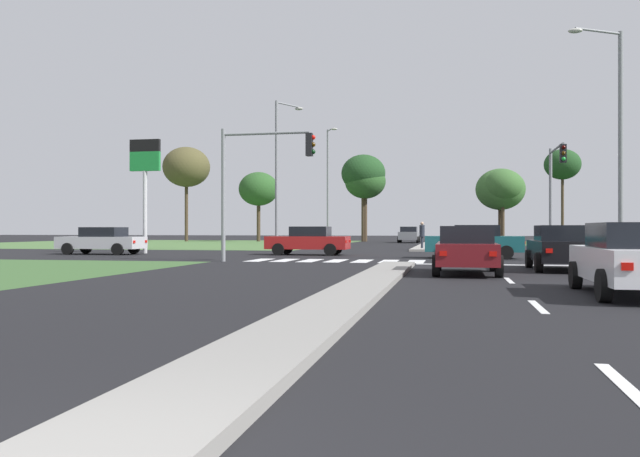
% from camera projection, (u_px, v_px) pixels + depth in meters
% --- Properties ---
extents(ground_plane, '(200.00, 200.00, 0.00)m').
position_uv_depth(ground_plane, '(412.00, 257.00, 32.59)').
color(ground_plane, black).
extents(grass_verge_far_left, '(35.00, 35.00, 0.01)m').
position_uv_depth(grass_verge_far_left, '(158.00, 243.00, 61.71)').
color(grass_verge_far_left, '#476B38').
rests_on(grass_verge_far_left, ground).
extents(median_island_near, '(1.20, 22.00, 0.14)m').
position_uv_depth(median_island_near, '(358.00, 290.00, 13.98)').
color(median_island_near, gray).
rests_on(median_island_near, ground).
extents(median_island_far, '(1.20, 36.00, 0.14)m').
position_uv_depth(median_island_far, '(429.00, 244.00, 57.09)').
color(median_island_far, gray).
rests_on(median_island_far, ground).
extents(lane_dash_near, '(0.14, 2.00, 0.01)m').
position_uv_depth(lane_dash_near, '(627.00, 387.00, 5.67)').
color(lane_dash_near, silver).
rests_on(lane_dash_near, ground).
extents(lane_dash_second, '(0.14, 2.00, 0.01)m').
position_uv_depth(lane_dash_second, '(538.00, 307.00, 11.54)').
color(lane_dash_second, silver).
rests_on(lane_dash_second, ground).
extents(lane_dash_third, '(0.14, 2.00, 0.01)m').
position_uv_depth(lane_dash_third, '(509.00, 280.00, 17.42)').
color(lane_dash_third, silver).
rests_on(lane_dash_third, ground).
extents(stop_bar_near, '(6.40, 0.50, 0.01)m').
position_uv_depth(stop_bar_near, '(500.00, 265.00, 24.97)').
color(stop_bar_near, silver).
rests_on(stop_bar_near, ground).
extents(crosswalk_bar_near, '(0.70, 2.80, 0.01)m').
position_uv_depth(crosswalk_bar_near, '(260.00, 260.00, 28.78)').
color(crosswalk_bar_near, silver).
rests_on(crosswalk_bar_near, ground).
extents(crosswalk_bar_second, '(0.70, 2.80, 0.01)m').
position_uv_depth(crosswalk_bar_second, '(285.00, 260.00, 28.55)').
color(crosswalk_bar_second, silver).
rests_on(crosswalk_bar_second, ground).
extents(crosswalk_bar_third, '(0.70, 2.80, 0.01)m').
position_uv_depth(crosswalk_bar_third, '(310.00, 261.00, 28.32)').
color(crosswalk_bar_third, silver).
rests_on(crosswalk_bar_third, ground).
extents(crosswalk_bar_fourth, '(0.70, 2.80, 0.01)m').
position_uv_depth(crosswalk_bar_fourth, '(336.00, 261.00, 28.09)').
color(crosswalk_bar_fourth, silver).
rests_on(crosswalk_bar_fourth, ground).
extents(crosswalk_bar_fifth, '(0.70, 2.80, 0.01)m').
position_uv_depth(crosswalk_bar_fifth, '(362.00, 261.00, 27.86)').
color(crosswalk_bar_fifth, silver).
rests_on(crosswalk_bar_fifth, ground).
extents(crosswalk_bar_sixth, '(0.70, 2.80, 0.01)m').
position_uv_depth(crosswalk_bar_sixth, '(389.00, 261.00, 27.63)').
color(crosswalk_bar_sixth, silver).
rests_on(crosswalk_bar_sixth, ground).
extents(crosswalk_bar_seventh, '(0.70, 2.80, 0.01)m').
position_uv_depth(crosswalk_bar_seventh, '(416.00, 262.00, 27.40)').
color(crosswalk_bar_seventh, silver).
rests_on(crosswalk_bar_seventh, ground).
extents(car_maroon_near, '(2.00, 4.25, 1.48)m').
position_uv_depth(car_maroon_near, '(466.00, 249.00, 19.97)').
color(car_maroon_near, maroon).
rests_on(car_maroon_near, ground).
extents(car_white_second, '(1.98, 4.53, 1.53)m').
position_uv_depth(car_white_second, '(633.00, 258.00, 13.44)').
color(car_white_second, silver).
rests_on(car_white_second, ground).
extents(car_grey_third, '(2.07, 4.52, 1.62)m').
position_uv_depth(car_grey_third, '(409.00, 235.00, 65.14)').
color(car_grey_third, slate).
rests_on(car_grey_third, ground).
extents(car_teal_fourth, '(4.51, 1.99, 1.57)m').
position_uv_depth(car_teal_fourth, '(474.00, 241.00, 30.53)').
color(car_teal_fourth, '#19565B').
rests_on(car_teal_fourth, ground).
extents(car_silver_fifth, '(4.63, 2.00, 1.49)m').
position_uv_depth(car_silver_fifth, '(102.00, 240.00, 35.33)').
color(car_silver_fifth, '#B7B7BC').
rests_on(car_silver_fifth, ground).
extents(car_red_sixth, '(4.39, 2.01, 1.52)m').
position_uv_depth(car_red_sixth, '(308.00, 240.00, 34.57)').
color(car_red_sixth, '#A31919').
rests_on(car_red_sixth, ground).
extents(car_black_seventh, '(1.98, 4.23, 1.51)m').
position_uv_depth(car_black_seventh, '(561.00, 247.00, 21.72)').
color(car_black_seventh, black).
rests_on(car_black_seventh, ground).
extents(traffic_signal_far_right, '(0.32, 4.67, 6.06)m').
position_uv_depth(traffic_signal_far_right, '(555.00, 179.00, 35.96)').
color(traffic_signal_far_right, gray).
rests_on(traffic_signal_far_right, ground).
extents(traffic_signal_near_left, '(4.12, 0.32, 5.68)m').
position_uv_depth(traffic_signal_near_left, '(256.00, 170.00, 27.36)').
color(traffic_signal_near_left, gray).
rests_on(traffic_signal_near_left, ground).
extents(street_lamp_second, '(2.34, 1.40, 9.49)m').
position_uv_depth(street_lamp_second, '(616.00, 133.00, 26.42)').
color(street_lamp_second, gray).
rests_on(street_lamp_second, ground).
extents(street_lamp_third, '(1.37, 2.09, 9.42)m').
position_uv_depth(street_lamp_third, '(279.00, 167.00, 40.59)').
color(street_lamp_third, gray).
rests_on(street_lamp_third, ground).
extents(street_lamp_fourth, '(1.23, 1.84, 10.16)m').
position_uv_depth(street_lamp_fourth, '(328.00, 181.00, 56.95)').
color(street_lamp_fourth, gray).
rests_on(street_lamp_fourth, ground).
extents(pedestrian_at_median, '(0.34, 0.34, 1.72)m').
position_uv_depth(pedestrian_at_median, '(422.00, 232.00, 42.36)').
color(pedestrian_at_median, '#232833').
rests_on(pedestrian_at_median, median_island_far).
extents(fuel_price_totem, '(1.80, 0.24, 6.50)m').
position_uv_depth(fuel_price_totem, '(145.00, 170.00, 36.86)').
color(fuel_price_totem, silver).
rests_on(fuel_price_totem, ground).
extents(treeline_near, '(5.22, 5.22, 10.49)m').
position_uv_depth(treeline_near, '(186.00, 167.00, 71.78)').
color(treeline_near, '#423323').
rests_on(treeline_near, ground).
extents(treeline_second, '(4.39, 4.39, 7.69)m').
position_uv_depth(treeline_second, '(259.00, 189.00, 71.60)').
color(treeline_second, '#423323').
rests_on(treeline_second, ground).
extents(treeline_third, '(4.84, 4.84, 9.56)m').
position_uv_depth(treeline_third, '(363.00, 174.00, 71.05)').
color(treeline_third, '#423323').
rests_on(treeline_third, ground).
extents(treeline_fourth, '(4.49, 4.49, 8.53)m').
position_uv_depth(treeline_fourth, '(365.00, 182.00, 71.05)').
color(treeline_fourth, '#423323').
rests_on(treeline_fourth, ground).
extents(treeline_fifth, '(3.99, 3.99, 7.46)m').
position_uv_depth(treeline_fifth, '(503.00, 186.00, 65.80)').
color(treeline_fifth, '#423323').
rests_on(treeline_fifth, ground).
extents(treeline_sixth, '(5.03, 5.03, 7.63)m').
position_uv_depth(treeline_sixth, '(500.00, 189.00, 66.76)').
color(treeline_sixth, '#423323').
rests_on(treeline_sixth, ground).
extents(treeline_seventh, '(3.65, 3.65, 9.54)m').
position_uv_depth(treeline_seventh, '(562.00, 165.00, 66.02)').
color(treeline_seventh, '#423323').
rests_on(treeline_seventh, ground).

